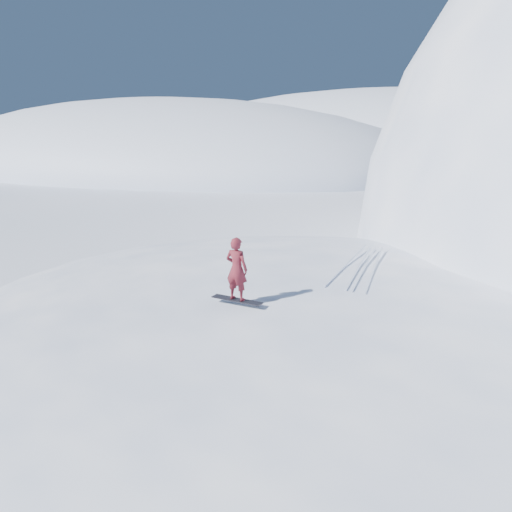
{
  "coord_description": "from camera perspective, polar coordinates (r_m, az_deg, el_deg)",
  "views": [
    {
      "loc": [
        4.0,
        -10.58,
        7.06
      ],
      "look_at": [
        -3.24,
        0.45,
        3.5
      ],
      "focal_mm": 32.0,
      "sensor_mm": 36.0,
      "label": 1
    }
  ],
  "objects": [
    {
      "name": "ground",
      "position": [
        13.33,
        11.14,
        -17.19
      ],
      "size": [
        400.0,
        400.0,
        0.0
      ],
      "primitive_type": "plane",
      "color": "white",
      "rests_on": "ground"
    },
    {
      "name": "snowboard",
      "position": [
        13.22,
        -2.39,
        -5.5
      ],
      "size": [
        1.6,
        0.44,
        0.03
      ],
      "primitive_type": "cube",
      "rotation": [
        0.0,
        0.0,
        0.1
      ],
      "color": "black",
      "rests_on": "near_ridge"
    },
    {
      "name": "board_tracks",
      "position": [
        17.11,
        13.13,
        -1.04
      ],
      "size": [
        2.21,
        5.95,
        0.04
      ],
      "color": "silver",
      "rests_on": "ground"
    },
    {
      "name": "vapor_plume",
      "position": [
        83.03,
        -13.94,
        9.8
      ],
      "size": [
        11.2,
        8.96,
        7.84
      ],
      "primitive_type": "ellipsoid",
      "color": "white",
      "rests_on": "ground"
    },
    {
      "name": "near_ridge",
      "position": [
        15.6,
        18.96,
        -12.71
      ],
      "size": [
        36.0,
        28.0,
        4.8
      ],
      "primitive_type": "ellipsoid",
      "color": "white",
      "rests_on": "ground"
    },
    {
      "name": "far_ridge_c",
      "position": [
        128.55,
        13.51,
        11.56
      ],
      "size": [
        140.0,
        90.0,
        36.0
      ],
      "primitive_type": "ellipsoid",
      "color": "white",
      "rests_on": "ground"
    },
    {
      "name": "far_ridge_a",
      "position": [
        102.51,
        -13.27,
        10.77
      ],
      "size": [
        120.0,
        70.0,
        28.0
      ],
      "primitive_type": "ellipsoid",
      "color": "white",
      "rests_on": "ground"
    },
    {
      "name": "wind_bumps",
      "position": [
        15.23,
        12.28,
        -12.9
      ],
      "size": [
        16.0,
        14.4,
        1.0
      ],
      "color": "white",
      "rests_on": "ground"
    },
    {
      "name": "snowboarder",
      "position": [
        12.92,
        -2.44,
        -1.63
      ],
      "size": [
        0.71,
        0.5,
        1.84
      ],
      "primitive_type": "imported",
      "rotation": [
        0.0,
        0.0,
        3.24
      ],
      "color": "maroon",
      "rests_on": "snowboard"
    }
  ]
}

